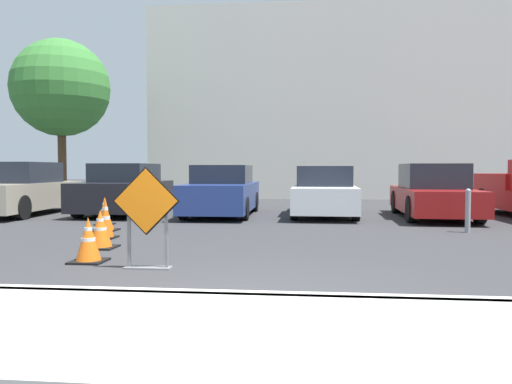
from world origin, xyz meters
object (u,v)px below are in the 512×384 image
object	(u,v)px
traffic_cone_fourth	(105,217)
parked_car_fourth	(324,193)
traffic_cone_third	(106,218)
traffic_cone_fifth	(105,211)
parked_car_third	(222,192)
parked_car_fifth	(433,193)
traffic_cone_second	(100,230)
parked_car_nearest	(21,191)
traffic_cone_nearest	(88,240)
bollard_nearest	(468,209)
road_closed_sign	(146,212)
parked_car_second	(125,191)

from	to	relation	value
traffic_cone_fourth	parked_car_fourth	size ratio (longest dim) A/B	0.13
traffic_cone_third	traffic_cone_fifth	bearing A→B (deg)	113.11
traffic_cone_fourth	parked_car_third	size ratio (longest dim) A/B	0.14
parked_car_fifth	traffic_cone_second	bearing A→B (deg)	43.09
traffic_cone_second	traffic_cone_fourth	size ratio (longest dim) A/B	1.08
parked_car_nearest	parked_car_fifth	xyz separation A→B (m)	(11.84, 0.28, -0.03)
traffic_cone_nearest	parked_car_nearest	size ratio (longest dim) A/B	0.14
traffic_cone_nearest	bollard_nearest	xyz separation A→B (m)	(6.54, 4.03, 0.18)
traffic_cone_nearest	traffic_cone_fourth	xyz separation A→B (m)	(-1.24, 3.55, -0.02)
traffic_cone_second	traffic_cone_fourth	bearing A→B (deg)	111.02
traffic_cone_fifth	parked_car_fifth	xyz separation A→B (m)	(8.33, 2.59, 0.35)
traffic_cone_nearest	traffic_cone_fifth	bearing A→B (deg)	110.10
road_closed_sign	traffic_cone_nearest	distance (m)	1.17
parked_car_nearest	parked_car_fourth	size ratio (longest dim) A/B	1.02
parked_car_third	traffic_cone_fifth	bearing A→B (deg)	48.55
parked_car_fourth	parked_car_fifth	world-z (taller)	parked_car_fifth
traffic_cone_third	parked_car_third	size ratio (longest dim) A/B	0.18
traffic_cone_nearest	traffic_cone_second	bearing A→B (deg)	105.86
road_closed_sign	traffic_cone_fifth	bearing A→B (deg)	118.11
traffic_cone_fifth	traffic_cone_third	bearing A→B (deg)	-66.89
road_closed_sign	parked_car_fifth	xyz separation A→B (m)	(5.62, 7.66, -0.08)
traffic_cone_nearest	traffic_cone_fifth	size ratio (longest dim) A/B	0.96
parked_car_nearest	parked_car_second	bearing A→B (deg)	-173.00
parked_car_nearest	parked_car_second	distance (m)	3.00
parked_car_third	bollard_nearest	xyz separation A→B (m)	(5.85, -3.42, -0.18)
traffic_cone_third	bollard_nearest	bearing A→B (deg)	12.27
road_closed_sign	traffic_cone_fourth	bearing A→B (deg)	119.56
parked_car_second	parked_car_third	size ratio (longest dim) A/B	0.91
traffic_cone_third	traffic_cone_fourth	xyz separation A→B (m)	(-0.48, 1.11, -0.09)
traffic_cone_fifth	parked_car_second	world-z (taller)	parked_car_second
traffic_cone_second	parked_car_second	bearing A→B (deg)	107.03
traffic_cone_third	traffic_cone_fifth	size ratio (longest dim) A/B	1.16
parked_car_second	parked_car_fourth	size ratio (longest dim) A/B	0.89
traffic_cone_nearest	traffic_cone_fourth	bearing A→B (deg)	109.25
traffic_cone_third	traffic_cone_nearest	bearing A→B (deg)	-72.74
parked_car_second	parked_car_fourth	bearing A→B (deg)	-176.42
traffic_cone_third	parked_car_nearest	distance (m)	6.38
traffic_cone_third	parked_car_third	world-z (taller)	parked_car_third
traffic_cone_second	bollard_nearest	size ratio (longest dim) A/B	0.70
traffic_cone_second	parked_car_fifth	bearing A→B (deg)	40.83
traffic_cone_nearest	parked_car_third	distance (m)	7.50
traffic_cone_fifth	bollard_nearest	world-z (taller)	bollard_nearest
traffic_cone_fifth	parked_car_fourth	size ratio (longest dim) A/B	0.15
bollard_nearest	traffic_cone_fourth	bearing A→B (deg)	-176.45
road_closed_sign	parked_car_nearest	distance (m)	9.66
traffic_cone_fifth	parked_car_third	distance (m)	3.69
parked_car_third	traffic_cone_third	bearing A→B (deg)	73.30
traffic_cone_third	parked_car_nearest	bearing A→B (deg)	134.51
parked_car_second	parked_car_third	bearing A→B (deg)	-178.97
parked_car_second	traffic_cone_second	bearing A→B (deg)	108.57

